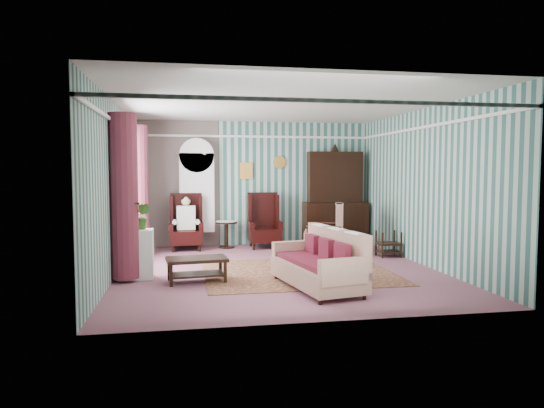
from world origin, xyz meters
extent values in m
plane|color=#894F5F|center=(0.00, 0.00, 0.00)|extent=(6.00, 6.00, 0.00)
cube|color=#35605B|center=(0.00, 3.00, 1.45)|extent=(5.50, 0.02, 2.90)
cube|color=#35605B|center=(0.00, -3.00, 1.45)|extent=(5.50, 0.02, 2.90)
cube|color=#35605B|center=(-2.75, 0.00, 1.45)|extent=(0.02, 6.00, 2.90)
cube|color=#35605B|center=(2.75, 0.00, 1.45)|extent=(0.02, 6.00, 2.90)
cube|color=silver|center=(0.00, 0.00, 2.90)|extent=(5.50, 6.00, 0.02)
cube|color=#944B5D|center=(-1.80, 2.99, 1.45)|extent=(1.90, 0.01, 2.90)
cube|color=white|center=(0.00, 0.00, 2.55)|extent=(5.50, 6.00, 0.05)
cube|color=white|center=(-2.72, 0.60, 1.55)|extent=(0.04, 1.50, 1.90)
cylinder|color=maroon|center=(-2.55, -0.45, 1.35)|extent=(0.44, 0.44, 2.60)
cylinder|color=maroon|center=(-2.55, 1.65, 1.35)|extent=(0.44, 0.44, 2.60)
cube|color=#CE8737|center=(-0.20, 2.97, 1.75)|extent=(0.30, 0.03, 0.38)
cube|color=silver|center=(-1.35, 2.84, 1.12)|extent=(0.80, 0.28, 2.24)
cube|color=black|center=(1.90, 2.72, 1.18)|extent=(1.50, 0.56, 2.36)
cube|color=black|center=(-1.60, 2.45, 0.62)|extent=(0.76, 0.80, 1.25)
cube|color=black|center=(0.15, 2.45, 0.62)|extent=(0.76, 0.80, 1.25)
cylinder|color=black|center=(-0.70, 2.60, 0.30)|extent=(0.50, 0.50, 0.60)
cube|color=black|center=(2.47, 0.90, 0.27)|extent=(0.45, 0.38, 0.54)
cube|color=white|center=(-2.40, -0.30, 0.40)|extent=(0.55, 0.35, 0.80)
cube|color=#54231C|center=(0.30, -0.30, 0.01)|extent=(3.20, 2.60, 0.01)
cube|color=beige|center=(0.32, -1.45, 0.53)|extent=(1.22, 1.94, 1.06)
cube|color=beige|center=(1.25, 1.47, 0.54)|extent=(0.93, 1.05, 1.08)
cube|color=black|center=(-1.43, -0.69, 0.19)|extent=(1.00, 0.64, 0.39)
imported|color=#22551A|center=(-2.45, -0.42, 1.04)|extent=(0.48, 0.43, 0.47)
imported|color=#26571B|center=(-2.29, -0.24, 1.02)|extent=(0.29, 0.27, 0.43)
imported|color=#1D4E18|center=(-2.52, -0.26, 1.02)|extent=(0.31, 0.31, 0.43)
camera|label=1|loc=(-1.56, -8.34, 1.76)|focal=32.00mm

